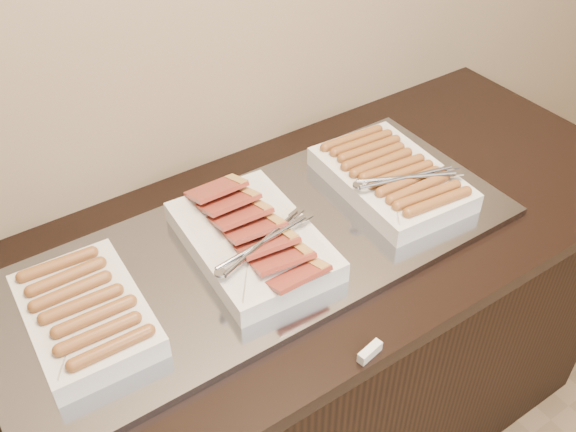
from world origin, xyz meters
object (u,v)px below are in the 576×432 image
at_px(counter, 268,371).
at_px(dish_center, 253,239).
at_px(dish_left, 85,313).
at_px(dish_right, 392,177).
at_px(warming_tray, 258,249).

relative_size(counter, dish_center, 5.16).
height_order(dish_left, dish_center, dish_center).
bearing_deg(dish_right, dish_center, -176.38).
bearing_deg(counter, dish_center, -172.81).
height_order(counter, warming_tray, warming_tray).
bearing_deg(dish_left, counter, 2.35).
relative_size(dish_center, dish_right, 1.02).
bearing_deg(warming_tray, counter, 0.00).
bearing_deg(warming_tray, dish_center, -166.41).
bearing_deg(dish_center, warming_tray, 17.14).
height_order(dish_center, dish_right, dish_center).
bearing_deg(dish_center, dish_right, 3.57).
xyz_separation_m(counter, dish_left, (-0.41, -0.00, 0.50)).
distance_m(dish_left, dish_center, 0.38).
bearing_deg(counter, warming_tray, 180.00).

